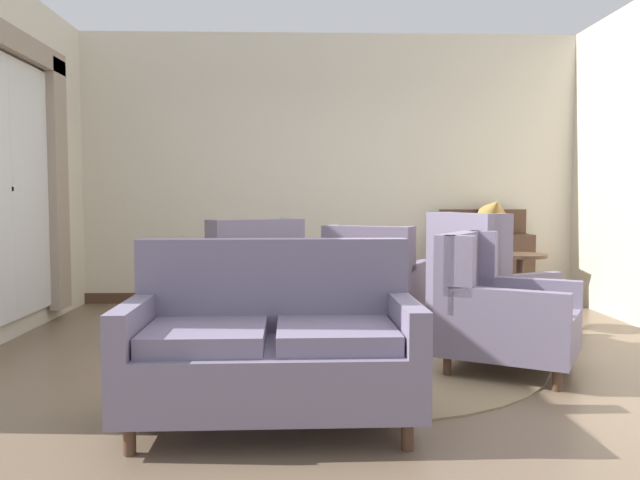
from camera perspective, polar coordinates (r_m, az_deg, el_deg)
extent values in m
plane|color=brown|center=(4.61, 2.59, -11.35)|extent=(8.04, 8.04, 0.00)
cube|color=beige|center=(7.33, 0.93, 6.36)|extent=(5.86, 0.08, 3.07)
cube|color=#4C3323|center=(7.35, 0.93, -5.17)|extent=(5.70, 0.03, 0.12)
cylinder|color=#847051|center=(4.90, 2.32, -10.36)|extent=(2.92, 2.92, 0.01)
cube|color=silver|center=(5.94, -26.17, 4.14)|extent=(0.03, 1.46, 2.14)
cube|color=white|center=(5.93, -26.01, 4.15)|extent=(0.02, 1.54, 2.22)
cube|color=white|center=(5.93, -26.00, 4.15)|extent=(0.02, 0.04, 2.14)
cube|color=white|center=(5.93, -26.00, 4.15)|extent=(0.02, 1.46, 0.04)
cube|color=tan|center=(6.76, -22.52, 4.57)|extent=(0.10, 0.32, 2.44)
cube|color=tan|center=(6.05, -25.99, 15.87)|extent=(0.10, 2.14, 0.20)
cylinder|color=#4C3323|center=(4.89, 1.04, -5.06)|extent=(0.77, 0.77, 0.04)
cylinder|color=#4C3323|center=(4.93, 1.04, -7.51)|extent=(0.10, 0.10, 0.39)
cube|color=#4C3323|center=(4.97, 3.61, -9.81)|extent=(0.28, 0.08, 0.07)
cube|color=#4C3323|center=(5.15, -0.36, -9.33)|extent=(0.20, 0.27, 0.07)
cube|color=#4C3323|center=(4.78, -0.23, -10.35)|extent=(0.20, 0.27, 0.07)
cylinder|color=brown|center=(4.83, 0.54, -4.82)|extent=(0.11, 0.11, 0.02)
ellipsoid|color=brown|center=(4.81, 0.54, -3.30)|extent=(0.20, 0.20, 0.23)
cylinder|color=brown|center=(4.79, 0.54, -1.23)|extent=(0.07, 0.07, 0.11)
torus|color=brown|center=(4.79, 0.54, -0.55)|extent=(0.11, 0.11, 0.02)
cube|color=slate|center=(3.37, -4.37, -11.84)|extent=(1.52, 0.80, 0.31)
cube|color=slate|center=(3.60, -4.25, -4.05)|extent=(1.51, 0.16, 0.52)
cube|color=slate|center=(3.31, -10.24, -8.52)|extent=(0.61, 0.59, 0.10)
cube|color=slate|center=(3.29, 1.45, -8.54)|extent=(0.61, 0.59, 0.10)
cube|color=slate|center=(3.36, -16.57, -7.36)|extent=(0.12, 0.68, 0.22)
cube|color=slate|center=(3.31, 7.88, -7.39)|extent=(0.12, 0.68, 0.22)
cylinder|color=#4C3323|center=(3.24, -16.75, -16.86)|extent=(0.06, 0.06, 0.14)
cylinder|color=#4C3323|center=(3.19, 7.86, -17.02)|extent=(0.06, 0.06, 0.14)
cylinder|color=#4C3323|center=(3.81, -14.40, -13.64)|extent=(0.06, 0.06, 0.14)
cylinder|color=#4C3323|center=(3.77, 6.10, -13.71)|extent=(0.06, 0.06, 0.14)
cube|color=slate|center=(5.80, -7.21, -5.39)|extent=(1.17, 1.20, 0.28)
cube|color=slate|center=(5.41, -5.49, -1.32)|extent=(0.78, 0.55, 0.60)
cube|color=slate|center=(5.65, -2.65, -0.36)|extent=(0.19, 0.22, 0.46)
cube|color=slate|center=(5.33, -9.41, -0.66)|extent=(0.19, 0.22, 0.46)
cube|color=slate|center=(5.98, -4.30, -2.65)|extent=(0.50, 0.74, 0.22)
cube|color=slate|center=(5.67, -10.76, -3.05)|extent=(0.50, 0.74, 0.22)
cylinder|color=#4C3323|center=(6.31, -5.93, -6.58)|extent=(0.06, 0.06, 0.14)
cylinder|color=#4C3323|center=(6.05, -11.61, -7.10)|extent=(0.06, 0.06, 0.14)
cylinder|color=#4C3323|center=(5.67, -2.48, -7.75)|extent=(0.06, 0.06, 0.14)
cylinder|color=#4C3323|center=(5.37, -8.69, -8.44)|extent=(0.06, 0.06, 0.14)
cube|color=slate|center=(6.14, 5.22, -4.91)|extent=(1.10, 1.09, 0.28)
cube|color=slate|center=(5.78, 4.14, -1.39)|extent=(0.81, 0.50, 0.53)
cube|color=slate|center=(5.74, 7.89, -0.81)|extent=(0.18, 0.22, 0.41)
cube|color=slate|center=(6.00, 1.18, -0.58)|extent=(0.18, 0.22, 0.41)
cube|color=slate|center=(6.04, 8.67, -2.87)|extent=(0.40, 0.67, 0.19)
cube|color=slate|center=(6.28, 2.24, -2.57)|extent=(0.40, 0.67, 0.19)
cylinder|color=#4C3323|center=(6.37, 9.05, -6.51)|extent=(0.06, 0.06, 0.14)
cylinder|color=#4C3323|center=(6.58, 3.38, -6.14)|extent=(0.06, 0.06, 0.14)
cylinder|color=#4C3323|center=(5.77, 7.30, -7.58)|extent=(0.06, 0.06, 0.14)
cylinder|color=#4C3323|center=(6.00, 1.12, -7.10)|extent=(0.06, 0.06, 0.14)
cube|color=slate|center=(4.60, 16.68, -7.89)|extent=(1.12, 1.08, 0.29)
cube|color=slate|center=(4.62, 12.38, -2.63)|extent=(0.49, 0.72, 0.53)
cube|color=slate|center=(4.27, 12.40, -2.28)|extent=(0.22, 0.19, 0.40)
cube|color=slate|center=(4.90, 14.42, -1.55)|extent=(0.22, 0.19, 0.40)
cube|color=slate|center=(4.23, 16.56, -5.57)|extent=(0.71, 0.46, 0.19)
cube|color=slate|center=(4.86, 18.06, -4.40)|extent=(0.71, 0.46, 0.19)
cylinder|color=#4C3323|center=(4.31, 20.52, -11.70)|extent=(0.06, 0.06, 0.14)
cylinder|color=#4C3323|center=(4.88, 21.41, -9.91)|extent=(0.06, 0.06, 0.14)
cylinder|color=#4C3323|center=(4.45, 11.37, -11.05)|extent=(0.06, 0.06, 0.14)
cylinder|color=#4C3323|center=(5.00, 13.30, -9.42)|extent=(0.06, 0.06, 0.14)
cube|color=slate|center=(5.59, 15.15, -5.94)|extent=(1.05, 1.04, 0.26)
cube|color=slate|center=(5.32, 12.59, -1.27)|extent=(0.45, 0.76, 0.68)
cube|color=slate|center=(5.12, 15.78, -0.60)|extent=(0.22, 0.18, 0.52)
cube|color=slate|center=(5.63, 11.13, -0.14)|extent=(0.22, 0.18, 0.52)
cube|color=slate|center=(5.35, 18.02, -3.95)|extent=(0.68, 0.39, 0.19)
cube|color=slate|center=(5.85, 13.34, -3.22)|extent=(0.68, 0.39, 0.19)
cylinder|color=#4C3323|center=(5.63, 19.69, -8.05)|extent=(0.06, 0.06, 0.14)
cylinder|color=#4C3323|center=(6.07, 15.44, -7.13)|extent=(0.06, 0.06, 0.14)
cylinder|color=#4C3323|center=(5.20, 14.74, -8.94)|extent=(0.06, 0.06, 0.14)
cylinder|color=#4C3323|center=(5.66, 10.57, -7.83)|extent=(0.06, 0.06, 0.14)
cylinder|color=#4C3323|center=(6.12, 17.58, -1.34)|extent=(0.48, 0.48, 0.03)
cylinder|color=#4C3323|center=(6.16, 17.52, -4.54)|extent=(0.07, 0.07, 0.66)
cylinder|color=#4C3323|center=(6.21, 17.46, -7.37)|extent=(0.31, 0.31, 0.04)
cube|color=#4C3323|center=(7.35, 14.68, -2.22)|extent=(0.99, 0.35, 0.70)
cube|color=#4C3323|center=(7.47, 14.40, 1.63)|extent=(0.99, 0.04, 0.27)
cube|color=#4C3323|center=(7.17, 11.46, -5.56)|extent=(0.06, 0.06, 0.10)
cube|color=#4C3323|center=(7.42, 18.23, -5.35)|extent=(0.06, 0.06, 0.10)
cube|color=#4C3323|center=(7.41, 11.01, -5.24)|extent=(0.06, 0.06, 0.10)
cube|color=#4C3323|center=(7.66, 17.58, -5.06)|extent=(0.06, 0.06, 0.10)
cube|color=#4C3323|center=(7.30, 14.77, 1.05)|extent=(0.24, 0.24, 0.14)
cone|color=#B28942|center=(7.23, 15.44, 2.72)|extent=(0.35, 0.44, 0.43)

